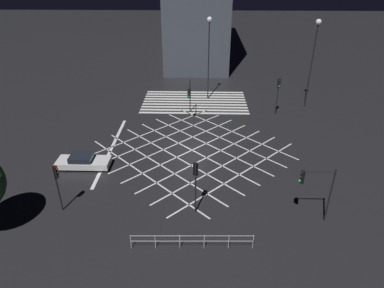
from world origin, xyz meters
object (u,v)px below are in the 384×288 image
Objects in this scene: traffic_light_ne_main at (57,179)px; street_lamp_west at (209,39)px; traffic_light_sw_cross at (278,90)px; street_lamp_east at (315,42)px; traffic_light_median_south at (189,93)px; traffic_light_median_north at (196,177)px; waiting_car at (83,161)px; traffic_light_nw_main at (315,184)px.

street_lamp_west is at bearing 64.75° from traffic_light_ne_main.
street_lamp_west is (7.83, -5.08, 4.47)m from traffic_light_sw_cross.
street_lamp_east reaches higher than traffic_light_sw_cross.
street_lamp_west reaches higher than traffic_light_median_south.
traffic_light_median_north is 23.17m from street_lamp_west.
traffic_light_median_south is 0.96× the size of traffic_light_median_north.
street_lamp_west is at bearing -3.01° from traffic_light_median_north.
waiting_car is at bearing 92.89° from traffic_light_ne_main.
traffic_light_sw_cross is 10.34m from street_lamp_west.
street_lamp_east is (-22.67, -20.36, 5.10)m from traffic_light_ne_main.
traffic_light_nw_main reaches higher than waiting_car.
traffic_light_median_south reaches higher than traffic_light_ne_main.
waiting_car is (17.71, -6.42, -2.49)m from traffic_light_nw_main.
traffic_light_median_south is 19.50m from traffic_light_nw_main.
traffic_light_sw_cross is at bearing 43.65° from traffic_light_ne_main.
traffic_light_median_north is at bearing 57.05° from street_lamp_east.
street_lamp_west reaches higher than traffic_light_median_north.
traffic_light_nw_main is at bearing 26.92° from traffic_light_median_south.
street_lamp_east reaches higher than traffic_light_median_south.
traffic_light_sw_cross is 1.16× the size of traffic_light_ne_main.
street_lamp_west is at bearing 160.31° from traffic_light_median_south.
traffic_light_median_north is 0.40× the size of street_lamp_west.
traffic_light_sw_cross is at bearing 147.00° from street_lamp_west.
traffic_light_sw_cross is at bearing 32.31° from waiting_car.
traffic_light_nw_main is 19.00m from waiting_car.
traffic_light_sw_cross is at bearing -93.63° from traffic_light_nw_main.
traffic_light_median_north is 0.94× the size of traffic_light_sw_cross.
traffic_light_nw_main is (1.17, 18.35, -0.02)m from traffic_light_sw_cross.
traffic_light_ne_main is 0.82× the size of waiting_car.
traffic_light_nw_main is 0.91× the size of waiting_car.
street_lamp_east is 2.24× the size of waiting_car.
street_lamp_east reaches higher than waiting_car.
traffic_light_sw_cross reaches higher than traffic_light_nw_main.
traffic_light_median_north is 7.89m from traffic_light_nw_main.
street_lamp_east reaches higher than traffic_light_nw_main.
traffic_light_ne_main is 30.89m from street_lamp_east.
traffic_light_sw_cross is (-9.99, -0.97, 0.17)m from traffic_light_median_south.
traffic_light_ne_main is (9.56, 0.14, -0.24)m from traffic_light_median_north.
waiting_car is at bearing 32.40° from street_lamp_east.
street_lamp_west is at bearing -74.13° from traffic_light_nw_main.
traffic_light_sw_cross is 22.47m from waiting_car.
street_lamp_east is at bearing -32.95° from traffic_light_median_north.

